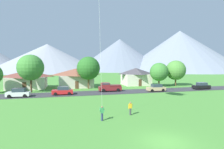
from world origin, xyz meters
TOP-DOWN VIEW (x-y plane):
  - ground_plane at (0.00, 0.00)m, footprint 400.00×400.00m
  - road_strip at (0.00, 26.33)m, footprint 160.00×6.01m
  - mountain_central_ridge at (40.34, 148.07)m, footprint 81.93×81.93m
  - mountain_far_east_ridge at (-22.25, 142.44)m, footprint 88.26×88.26m
  - mountain_west_ridge at (88.55, 126.99)m, footprint 101.31×101.31m
  - house_leftmost at (-17.76, 38.38)m, footprint 9.91×8.38m
  - house_left_center at (-5.25, 38.19)m, footprint 9.71×8.62m
  - house_right_center at (12.66, 38.52)m, footprint 8.27×7.24m
  - tree_near_left at (-2.32, 33.60)m, footprint 5.95×5.95m
  - tree_center at (-15.60, 30.88)m, footprint 5.82×5.82m
  - tree_right_of_center at (23.25, 33.80)m, footprint 5.73×5.73m
  - tree_near_right at (17.31, 32.83)m, footprint 5.13×5.13m
  - parked_car_red_west_end at (-8.64, 25.49)m, footprint 4.28×2.23m
  - parked_car_tan_mid_west at (12.29, 24.97)m, footprint 4.27×2.21m
  - parked_car_white_mid_east at (-16.83, 24.86)m, footprint 4.28×2.24m
  - parked_car_black_east_end at (24.97, 25.31)m, footprint 4.24×2.16m
  - pickup_truck_maroon_west_side at (1.74, 27.56)m, footprint 5.26×2.44m
  - watcher_person at (-0.16, 8.19)m, footprint 0.56×0.24m

SIDE VIEW (x-z plane):
  - ground_plane at x=0.00m, z-range 0.00..0.00m
  - road_strip at x=0.00m, z-range 0.00..0.08m
  - parked_car_red_west_end at x=-8.64m, z-range 0.03..1.71m
  - parked_car_tan_mid_west at x=12.29m, z-range 0.03..1.71m
  - parked_car_white_mid_east at x=-16.83m, z-range 0.03..1.71m
  - parked_car_black_east_end at x=24.97m, z-range 0.03..1.71m
  - watcher_person at x=-0.16m, z-range 0.04..1.71m
  - pickup_truck_maroon_west_side at x=1.74m, z-range 0.06..2.06m
  - house_leftmost at x=-17.76m, z-range 0.08..4.76m
  - house_left_center at x=-5.25m, z-range 0.09..5.22m
  - house_right_center at x=12.66m, z-range 0.09..5.25m
  - tree_near_right at x=17.31m, z-range 0.79..7.53m
  - tree_right_of_center at x=23.25m, z-range 0.84..8.25m
  - tree_near_left at x=-2.32m, z-range 1.16..9.45m
  - tree_center at x=-15.60m, z-range 1.34..9.86m
  - mountain_far_east_ridge at x=-22.25m, z-range 0.00..22.25m
  - mountain_central_ridge at x=40.34m, z-range 0.00..29.02m
  - mountain_west_ridge at x=88.55m, z-range 0.00..35.01m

